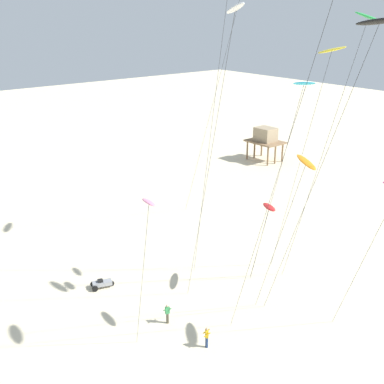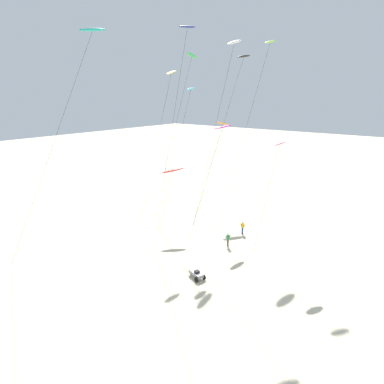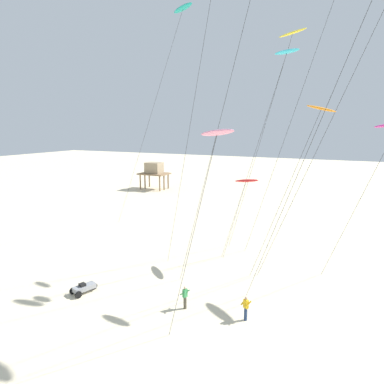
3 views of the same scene
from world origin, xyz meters
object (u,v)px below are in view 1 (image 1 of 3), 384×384
at_px(kite_flyer_middle, 207,337).
at_px(kite_teal, 239,0).
at_px(kite_pink, 149,205).
at_px(kite_yellow, 330,55).
at_px(kite_orange, 305,165).
at_px(kite_red, 269,207).
at_px(kite_flyer_nearest, 167,313).
at_px(kite_black, 378,26).
at_px(beach_buggy, 102,283).
at_px(kite_green, 366,25).
at_px(kite_cyan, 302,89).
at_px(kite_lime, 332,3).
at_px(stilt_house, 265,137).
at_px(kite_white, 234,16).

bearing_deg(kite_flyer_middle, kite_teal, 130.56).
distance_m(kite_pink, kite_yellow, 18.19).
relative_size(kite_yellow, kite_orange, 1.48).
xyz_separation_m(kite_red, kite_flyer_nearest, (-1.28, -9.71, -6.89)).
height_order(kite_pink, kite_flyer_middle, kite_pink).
bearing_deg(kite_black, beach_buggy, -160.76).
distance_m(kite_green, kite_cyan, 5.86).
xyz_separation_m(kite_lime, kite_cyan, (-7.34, 7.39, -5.73)).
relative_size(kite_green, kite_cyan, 1.25).
bearing_deg(kite_teal, stilt_house, 127.36).
xyz_separation_m(kite_green, stilt_house, (-34.22, 28.04, -18.46)).
xyz_separation_m(kite_yellow, beach_buggy, (-12.17, -13.65, -19.68)).
relative_size(kite_white, stilt_house, 4.20).
bearing_deg(kite_teal, kite_flyer_nearest, -62.52).
bearing_deg(kite_teal, kite_red, -25.51).
relative_size(kite_teal, kite_green, 1.06).
xyz_separation_m(kite_red, stilt_house, (-28.07, 29.75, -3.88)).
height_order(kite_white, kite_pink, kite_white).
relative_size(kite_flyer_middle, stilt_house, 0.29).
bearing_deg(kite_flyer_nearest, kite_orange, 39.13).
bearing_deg(kite_flyer_middle, kite_orange, 60.58).
height_order(kite_green, kite_flyer_nearest, kite_green).
bearing_deg(kite_green, kite_black, -52.07).
xyz_separation_m(kite_white, kite_red, (-2.71, 7.16, -15.19)).
height_order(kite_yellow, kite_flyer_nearest, kite_yellow).
xyz_separation_m(kite_red, kite_yellow, (2.85, 2.64, 12.32)).
distance_m(kite_black, kite_flyer_nearest, 25.35).
height_order(kite_red, kite_yellow, kite_yellow).
height_order(kite_pink, kite_teal, kite_teal).
relative_size(kite_flyer_nearest, stilt_house, 0.29).
bearing_deg(kite_lime, kite_black, 86.30).
height_order(kite_teal, stilt_house, kite_teal).
bearing_deg(kite_pink, kite_orange, 69.70).
bearing_deg(kite_red, kite_yellow, 42.86).
relative_size(kite_cyan, kite_orange, 1.32).
distance_m(kite_black, kite_yellow, 10.55).
bearing_deg(kite_orange, kite_red, 149.75).
distance_m(kite_black, kite_cyan, 9.54).
bearing_deg(kite_teal, kite_black, -22.93).
xyz_separation_m(kite_green, kite_orange, (0.05, -5.33, -8.76)).
relative_size(kite_cyan, kite_flyer_nearest, 11.17).
distance_m(kite_teal, kite_yellow, 12.04).
xyz_separation_m(kite_teal, beach_buggy, (-0.90, -15.03, -23.66)).
xyz_separation_m(kite_green, kite_black, (4.48, -5.75, 0.16)).
height_order(kite_black, kite_flyer_nearest, kite_black).
xyz_separation_m(kite_green, kite_red, (-6.16, -1.71, -14.58)).
height_order(kite_black, kite_yellow, kite_black).
relative_size(kite_black, kite_orange, 1.63).
height_order(kite_teal, kite_black, kite_teal).
bearing_deg(kite_teal, kite_lime, -32.43).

